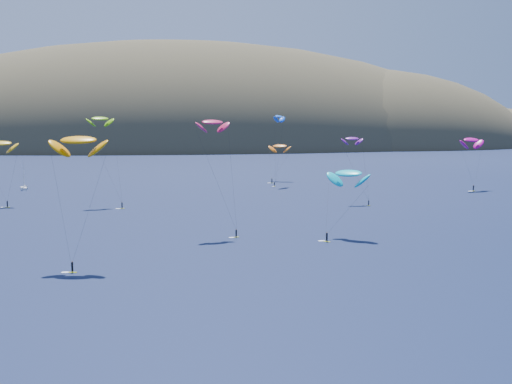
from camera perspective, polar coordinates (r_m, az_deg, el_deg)
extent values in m
plane|color=black|center=(84.56, 6.94, -11.79)|extent=(2800.00, 2800.00, 0.00)
ellipsoid|color=#3D3526|center=(639.62, -6.02, 2.54)|extent=(600.00, 300.00, 210.00)
ellipsoid|color=#3D3526|center=(650.67, 8.32, 2.86)|extent=(320.00, 220.00, 156.00)
ellipsoid|color=#3D3526|center=(733.02, 16.29, 3.36)|extent=(240.00, 180.00, 84.00)
cube|color=silver|center=(268.39, -18.08, 0.27)|extent=(3.23, 7.23, 0.84)
cylinder|color=silver|center=(268.43, -18.10, 1.32)|extent=(0.13, 0.13, 9.80)
cube|color=yellow|center=(216.22, -19.27, -1.16)|extent=(1.50, 0.51, 0.08)
cylinder|color=black|center=(216.11, -19.28, -0.92)|extent=(0.35, 0.35, 1.58)
sphere|color=#8C6047|center=(216.01, -19.28, -0.68)|extent=(0.27, 0.27, 0.27)
ellipsoid|color=#F7B012|center=(222.04, -19.76, 3.69)|extent=(9.91, 5.01, 5.41)
cube|color=yellow|center=(123.12, -14.47, -6.25)|extent=(1.52, 0.71, 0.08)
cylinder|color=black|center=(122.93, -14.49, -5.84)|extent=(0.34, 0.34, 1.56)
sphere|color=#8C6047|center=(122.75, -14.50, -5.42)|extent=(0.26, 0.26, 0.26)
ellipsoid|color=orange|center=(127.11, -14.02, 4.06)|extent=(10.41, 6.36, 5.41)
cube|color=yellow|center=(205.00, -10.67, -1.31)|extent=(1.50, 0.84, 0.08)
cylinder|color=black|center=(204.89, -10.67, -1.05)|extent=(0.34, 0.34, 1.54)
sphere|color=#8C6047|center=(204.78, -10.68, -0.81)|extent=(0.26, 0.26, 0.26)
ellipsoid|color=#71BE0D|center=(213.89, -12.38, 5.76)|extent=(8.59, 5.89, 4.38)
cube|color=yellow|center=(265.83, 1.48, 0.45)|extent=(1.09, 1.25, 0.07)
cylinder|color=black|center=(265.76, 1.48, 0.63)|extent=(0.30, 0.30, 1.38)
sphere|color=#8C6047|center=(265.68, 1.48, 0.80)|extent=(0.23, 0.23, 0.23)
ellipsoid|color=blue|center=(269.58, 1.86, 6.06)|extent=(7.25, 7.98, 4.14)
cube|color=yellow|center=(148.94, 5.69, -3.97)|extent=(1.37, 1.42, 0.08)
cylinder|color=black|center=(148.78, 5.69, -3.61)|extent=(0.36, 0.36, 1.63)
sphere|color=#8C6047|center=(148.62, 5.69, -3.25)|extent=(0.27, 0.27, 0.27)
ellipsoid|color=#00C5D5|center=(154.65, 7.41, 1.50)|extent=(10.02, 10.26, 5.46)
cube|color=yellow|center=(210.78, 9.00, -1.08)|extent=(1.24, 0.38, 0.07)
cylinder|color=black|center=(210.69, 9.00, -0.87)|extent=(0.29, 0.29, 1.32)
sphere|color=#8C6047|center=(210.60, 9.01, -0.66)|extent=(0.22, 0.22, 0.22)
ellipsoid|color=#6E138E|center=(216.42, 7.69, 4.26)|extent=(6.50, 3.10, 3.60)
cube|color=yellow|center=(260.29, 16.99, 0.08)|extent=(1.69, 1.02, 0.09)
cylinder|color=black|center=(260.19, 16.99, 0.30)|extent=(0.38, 0.38, 1.74)
sphere|color=#8C6047|center=(260.10, 17.00, 0.52)|extent=(0.29, 0.29, 0.29)
ellipsoid|color=#BD0285|center=(265.15, 16.86, 4.01)|extent=(11.71, 8.40, 5.94)
cube|color=yellow|center=(153.69, -1.60, -3.63)|extent=(1.41, 0.77, 0.07)
cylinder|color=black|center=(153.55, -1.60, -3.32)|extent=(0.32, 0.32, 1.45)
sphere|color=#8C6047|center=(153.41, -1.60, -3.01)|extent=(0.24, 0.24, 0.24)
ellipsoid|color=#CE1E51|center=(156.18, -3.51, 5.60)|extent=(8.22, 5.53, 4.20)
cube|color=yellow|center=(279.01, 1.28, 0.72)|extent=(1.50, 1.12, 0.08)
cylinder|color=black|center=(278.93, 1.28, 0.91)|extent=(0.35, 0.35, 1.59)
sphere|color=#8C6047|center=(278.85, 1.28, 1.10)|extent=(0.27, 0.27, 0.27)
ellipsoid|color=orange|center=(289.73, 1.92, 3.70)|extent=(9.95, 8.21, 5.06)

